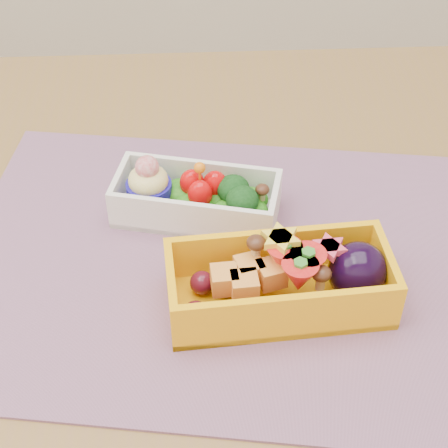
{
  "coord_description": "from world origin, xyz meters",
  "views": [
    {
      "loc": [
        -0.03,
        -0.41,
        1.2
      ],
      "look_at": [
        -0.0,
        0.04,
        0.79
      ],
      "focal_mm": 58.73,
      "sensor_mm": 36.0,
      "label": 1
    }
  ],
  "objects_px": {
    "placemat": "(216,261)",
    "bento_yellow": "(285,281)",
    "table": "(231,364)",
    "bento_white": "(195,198)"
  },
  "relations": [
    {
      "from": "bento_white",
      "to": "bento_yellow",
      "type": "xyz_separation_m",
      "value": [
        0.07,
        -0.11,
        0.01
      ]
    },
    {
      "from": "placemat",
      "to": "bento_yellow",
      "type": "relative_size",
      "value": 2.43
    },
    {
      "from": "bento_yellow",
      "to": "bento_white",
      "type": "bearing_deg",
      "value": 117.18
    },
    {
      "from": "bento_white",
      "to": "bento_yellow",
      "type": "relative_size",
      "value": 0.87
    },
    {
      "from": "table",
      "to": "bento_yellow",
      "type": "xyz_separation_m",
      "value": [
        0.04,
        -0.02,
        0.13
      ]
    },
    {
      "from": "table",
      "to": "bento_white",
      "type": "bearing_deg",
      "value": 106.18
    },
    {
      "from": "placemat",
      "to": "table",
      "type": "bearing_deg",
      "value": -70.98
    },
    {
      "from": "table",
      "to": "bento_yellow",
      "type": "relative_size",
      "value": 6.56
    },
    {
      "from": "bento_white",
      "to": "bento_yellow",
      "type": "bearing_deg",
      "value": -45.09
    },
    {
      "from": "table",
      "to": "bento_yellow",
      "type": "distance_m",
      "value": 0.13
    }
  ]
}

